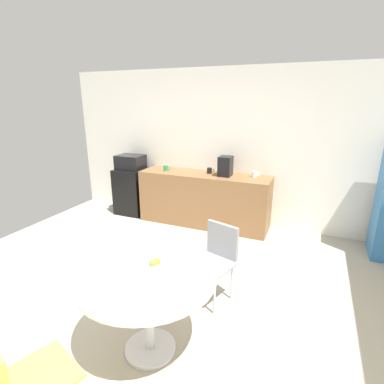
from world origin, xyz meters
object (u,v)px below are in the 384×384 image
at_px(mug_white, 166,168).
at_px(mug_red, 210,171).
at_px(round_table, 147,288).
at_px(chair_gray, 217,253).
at_px(fruit_bowl, 154,267).
at_px(mini_fridge, 132,191).
at_px(coffee_maker, 225,166).
at_px(chair_yellow, 18,377).
at_px(mug_green, 255,174).
at_px(microwave, 131,162).

bearing_deg(mug_white, mug_red, 7.53).
bearing_deg(round_table, chair_gray, 72.81).
bearing_deg(fruit_bowl, mini_fridge, 126.87).
relative_size(fruit_bowl, mug_white, 1.66).
distance_m(fruit_bowl, mug_red, 2.85).
bearing_deg(coffee_maker, chair_yellow, -92.09).
relative_size(chair_gray, fruit_bowl, 3.89).
xyz_separation_m(chair_gray, mug_white, (-1.54, 1.80, 0.43)).
bearing_deg(fruit_bowl, chair_yellow, -110.58).
height_order(round_table, mug_red, mug_red).
bearing_deg(mug_green, chair_yellow, -98.95).
xyz_separation_m(chair_yellow, coffee_maker, (0.14, 3.70, 0.54)).
xyz_separation_m(mini_fridge, mug_red, (1.53, 0.06, 0.52)).
bearing_deg(coffee_maker, mug_green, 10.91).
xyz_separation_m(microwave, mug_red, (1.53, 0.06, -0.04)).
relative_size(mug_white, mug_red, 1.00).
distance_m(round_table, mug_white, 3.03).
xyz_separation_m(mug_green, mug_red, (-0.75, -0.03, 0.00)).
relative_size(mug_red, coffee_maker, 0.40).
relative_size(chair_gray, mug_white, 6.43).
xyz_separation_m(chair_yellow, fruit_bowl, (0.36, 0.97, 0.28)).
bearing_deg(coffee_maker, round_table, -86.11).
distance_m(mug_green, coffee_maker, 0.48).
height_order(microwave, mug_green, microwave).
bearing_deg(mug_white, microwave, 176.80).
bearing_deg(mug_red, chair_yellow, -87.64).
bearing_deg(microwave, round_table, -54.12).
distance_m(mug_white, coffee_maker, 1.07).
bearing_deg(chair_yellow, mug_red, 92.36).
bearing_deg(round_table, fruit_bowl, 49.11).
height_order(round_table, fruit_bowl, fruit_bowl).
height_order(microwave, round_table, microwave).
bearing_deg(mug_green, fruit_bowl, -94.72).
distance_m(microwave, coffee_maker, 1.82).
distance_m(chair_gray, fruit_bowl, 0.96).
bearing_deg(chair_yellow, round_table, 70.64).
distance_m(microwave, fruit_bowl, 3.42).
bearing_deg(mini_fridge, mug_green, 2.23).
height_order(chair_yellow, mug_green, mug_green).
height_order(fruit_bowl, mug_white, mug_white).
xyz_separation_m(round_table, mug_green, (0.27, 2.87, 0.33)).
relative_size(microwave, chair_yellow, 0.58).
height_order(microwave, coffee_maker, coffee_maker).
bearing_deg(microwave, chair_gray, -38.73).
relative_size(chair_gray, mug_green, 6.43).
bearing_deg(mini_fridge, fruit_bowl, -53.13).
relative_size(mini_fridge, mug_white, 6.63).
bearing_deg(coffee_maker, fruit_bowl, -85.22).
xyz_separation_m(microwave, coffee_maker, (1.82, 0.00, 0.08)).
distance_m(microwave, round_table, 3.45).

